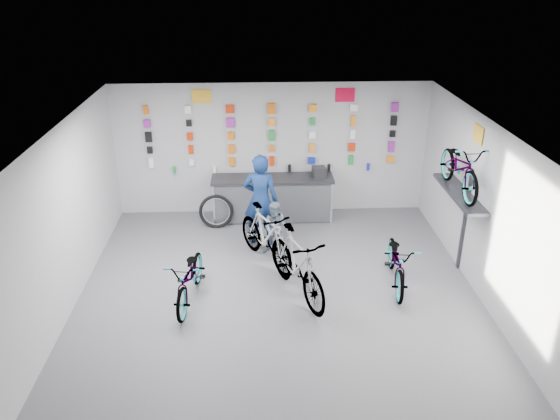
{
  "coord_description": "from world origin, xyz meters",
  "views": [
    {
      "loc": [
        -0.34,
        -7.71,
        5.38
      ],
      "look_at": [
        0.07,
        1.4,
        1.19
      ],
      "focal_mm": 35.0,
      "sensor_mm": 36.0,
      "label": 1
    }
  ],
  "objects_px": {
    "bike_center": "(297,265)",
    "bike_service": "(266,236)",
    "bike_right": "(397,261)",
    "bike_left": "(190,278)",
    "counter": "(273,199)",
    "clerk": "(261,200)",
    "customer": "(276,228)"
  },
  "relations": [
    {
      "from": "bike_right",
      "to": "bike_service",
      "type": "xyz_separation_m",
      "value": [
        -2.33,
        0.88,
        0.11
      ]
    },
    {
      "from": "bike_service",
      "to": "bike_left",
      "type": "bearing_deg",
      "value": -165.89
    },
    {
      "from": "bike_center",
      "to": "bike_service",
      "type": "distance_m",
      "value": 1.28
    },
    {
      "from": "bike_center",
      "to": "bike_right",
      "type": "relative_size",
      "value": 1.16
    },
    {
      "from": "bike_left",
      "to": "bike_center",
      "type": "bearing_deg",
      "value": 9.55
    },
    {
      "from": "bike_center",
      "to": "customer",
      "type": "xyz_separation_m",
      "value": [
        -0.3,
        1.53,
        -0.06
      ]
    },
    {
      "from": "clerk",
      "to": "counter",
      "type": "bearing_deg",
      "value": -92.65
    },
    {
      "from": "bike_left",
      "to": "bike_right",
      "type": "bearing_deg",
      "value": 12.72
    },
    {
      "from": "customer",
      "to": "bike_left",
      "type": "bearing_deg",
      "value": -121.89
    },
    {
      "from": "bike_right",
      "to": "bike_service",
      "type": "distance_m",
      "value": 2.49
    },
    {
      "from": "clerk",
      "to": "bike_service",
      "type": "bearing_deg",
      "value": 106.85
    },
    {
      "from": "clerk",
      "to": "customer",
      "type": "height_order",
      "value": "clerk"
    },
    {
      "from": "counter",
      "to": "bike_right",
      "type": "bearing_deg",
      "value": -53.24
    },
    {
      "from": "bike_service",
      "to": "bike_center",
      "type": "bearing_deg",
      "value": -95.74
    },
    {
      "from": "counter",
      "to": "bike_right",
      "type": "xyz_separation_m",
      "value": [
        2.14,
        -2.86,
        -0.02
      ]
    },
    {
      "from": "counter",
      "to": "bike_center",
      "type": "distance_m",
      "value": 3.17
    },
    {
      "from": "counter",
      "to": "clerk",
      "type": "relative_size",
      "value": 1.4
    },
    {
      "from": "bike_right",
      "to": "counter",
      "type": "bearing_deg",
      "value": 132.99
    },
    {
      "from": "customer",
      "to": "bike_service",
      "type": "bearing_deg",
      "value": -108.83
    },
    {
      "from": "bike_center",
      "to": "clerk",
      "type": "height_order",
      "value": "clerk"
    },
    {
      "from": "counter",
      "to": "customer",
      "type": "height_order",
      "value": "customer"
    },
    {
      "from": "bike_service",
      "to": "clerk",
      "type": "relative_size",
      "value": 0.99
    },
    {
      "from": "counter",
      "to": "clerk",
      "type": "height_order",
      "value": "clerk"
    },
    {
      "from": "bike_right",
      "to": "customer",
      "type": "distance_m",
      "value": 2.46
    },
    {
      "from": "bike_left",
      "to": "bike_center",
      "type": "xyz_separation_m",
      "value": [
        1.83,
        0.08,
        0.16
      ]
    },
    {
      "from": "clerk",
      "to": "bike_left",
      "type": "bearing_deg",
      "value": 70.41
    },
    {
      "from": "bike_left",
      "to": "counter",
      "type": "bearing_deg",
      "value": 71.86
    },
    {
      "from": "bike_center",
      "to": "customer",
      "type": "relative_size",
      "value": 1.85
    },
    {
      "from": "bike_center",
      "to": "clerk",
      "type": "bearing_deg",
      "value": 84.86
    },
    {
      "from": "bike_right",
      "to": "bike_service",
      "type": "height_order",
      "value": "bike_service"
    },
    {
      "from": "bike_right",
      "to": "bike_service",
      "type": "relative_size",
      "value": 0.93
    },
    {
      "from": "counter",
      "to": "customer",
      "type": "relative_size",
      "value": 2.45
    }
  ]
}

